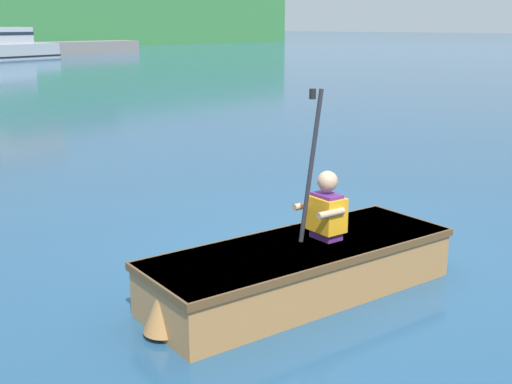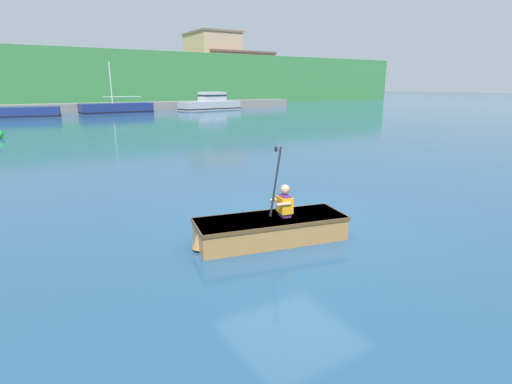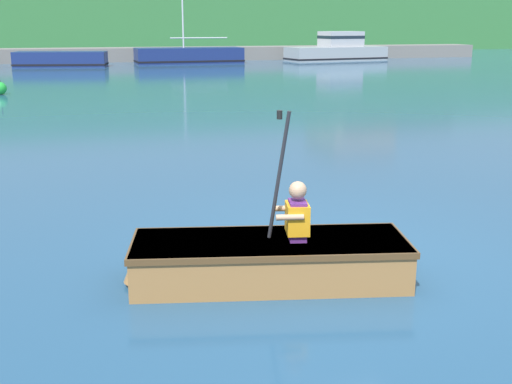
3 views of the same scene
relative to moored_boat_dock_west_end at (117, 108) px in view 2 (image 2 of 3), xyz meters
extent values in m
plane|color=navy|center=(-4.53, -35.30, -0.47)|extent=(300.00, 300.00, 0.00)
cube|color=#387A3D|center=(-4.53, 25.45, 3.19)|extent=(120.00, 20.00, 7.31)
cube|color=tan|center=(20.54, 21.08, 4.83)|extent=(6.63, 8.50, 10.60)
cube|color=brown|center=(20.54, 21.08, 10.28)|extent=(6.93, 8.80, 0.30)
cube|color=#9E6B5B|center=(23.98, 21.10, 3.36)|extent=(11.51, 9.64, 7.66)
cube|color=brown|center=(23.98, 21.10, 7.34)|extent=(11.81, 9.94, 0.30)
cube|color=slate|center=(-4.53, 3.47, -0.02)|extent=(53.40, 2.40, 0.90)
cube|color=navy|center=(0.00, 0.00, 0.02)|extent=(6.81, 2.44, 0.98)
cube|color=black|center=(0.00, 0.00, -0.30)|extent=(6.85, 2.49, 0.10)
cylinder|color=silver|center=(-0.34, -0.01, 2.44)|extent=(0.10, 0.10, 3.85)
cylinder|color=silver|center=(0.67, 0.02, 1.11)|extent=(3.70, 0.20, 0.07)
cube|color=#9EA3A8|center=(10.32, 0.58, -0.01)|extent=(7.24, 3.36, 0.93)
cube|color=black|center=(10.32, 0.58, -0.31)|extent=(7.29, 3.41, 0.10)
cube|color=#B2B2B7|center=(10.66, 0.64, 0.97)|extent=(2.91, 2.24, 1.03)
cube|color=#19232D|center=(10.66, 0.64, 1.10)|extent=(2.93, 2.26, 0.20)
cube|color=navy|center=(-7.83, -1.33, -0.03)|extent=(5.45, 2.65, 0.88)
cube|color=black|center=(-7.83, -1.33, -0.31)|extent=(5.50, 2.70, 0.10)
cube|color=#A3703D|center=(-5.37, -35.75, -0.25)|extent=(2.74, 1.40, 0.43)
cube|color=brown|center=(-5.37, -35.75, -0.07)|extent=(2.79, 1.44, 0.06)
cube|color=brown|center=(-5.37, -35.75, -0.08)|extent=(2.35, 1.17, 0.02)
cone|color=#A3703D|center=(-6.60, -35.50, -0.23)|extent=(0.37, 0.37, 0.39)
cube|color=#A3703D|center=(-5.18, -35.79, -0.09)|extent=(0.33, 0.86, 0.03)
cube|color=#592672|center=(-5.12, -35.81, 0.15)|extent=(0.21, 0.27, 0.38)
cube|color=orange|center=(-5.12, -35.81, 0.17)|extent=(0.26, 0.33, 0.29)
sphere|color=tan|center=(-5.12, -35.81, 0.45)|extent=(0.17, 0.17, 0.17)
cylinder|color=tan|center=(-5.17, -35.64, 0.23)|extent=(0.27, 0.11, 0.06)
cylinder|color=tan|center=(-5.23, -35.93, 0.23)|extent=(0.27, 0.11, 0.06)
cylinder|color=#232328|center=(-5.29, -35.77, 0.60)|extent=(0.22, 0.08, 1.22)
cylinder|color=black|center=(-5.29, -35.77, 1.17)|extent=(0.05, 0.05, 0.08)
camera|label=1|loc=(-9.23, -38.79, 1.69)|focal=45.00mm
camera|label=2|loc=(-9.04, -41.29, 2.20)|focal=28.00mm
camera|label=3|loc=(-7.07, -41.34, 1.97)|focal=45.00mm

